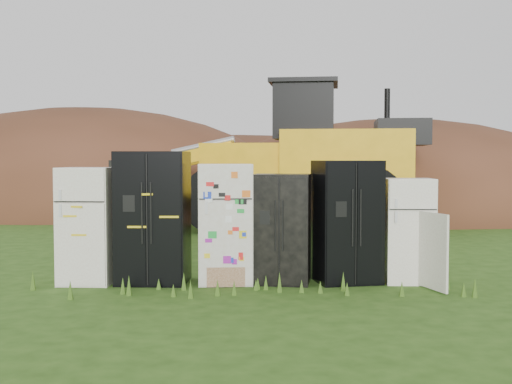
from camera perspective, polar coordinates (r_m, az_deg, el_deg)
ground at (r=9.70m, az=-0.04°, el=-8.02°), size 120.00×120.00×0.00m
fridge_leftmost at (r=9.84m, az=-14.72°, el=-2.89°), size 0.80×0.77×1.72m
fridge_black_side at (r=9.68m, az=-9.13°, el=-2.23°), size 1.07×0.87×1.96m
fridge_sticker at (r=9.57m, az=-2.74°, el=-2.81°), size 0.83×0.77×1.77m
fridge_dark_mid at (r=9.56m, az=2.30°, el=-3.27°), size 0.93×0.80×1.62m
fridge_black_right at (r=9.70m, az=8.08°, el=-2.61°), size 1.03×0.91×1.82m
fridge_open_door at (r=9.87m, az=13.38°, el=-3.34°), size 0.74×0.69×1.56m
wheel_loader at (r=16.88m, az=1.01°, el=3.25°), size 8.35×4.31×3.86m
dirt_mound_right at (r=22.51m, az=12.38°, el=-1.79°), size 14.50×10.64×6.41m
dirt_mound_left at (r=24.59m, az=-14.80°, el=-1.42°), size 15.86×11.89×7.45m
dirt_mound_back at (r=27.95m, az=-1.50°, el=-0.80°), size 17.86×11.91×5.77m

